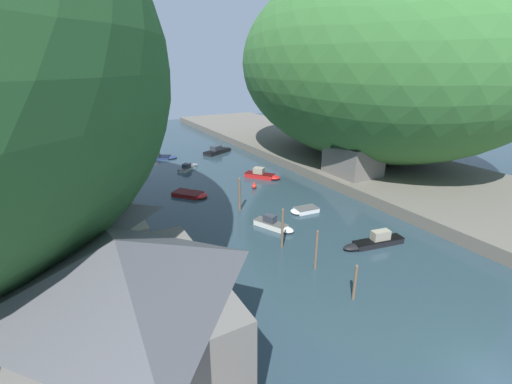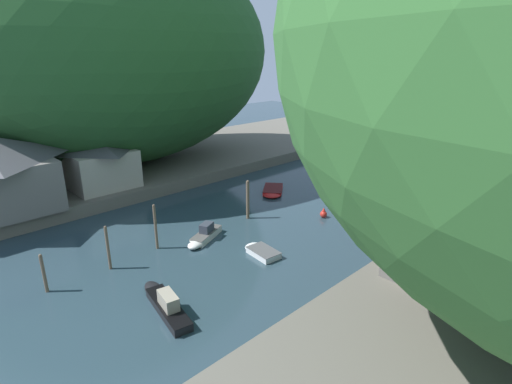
{
  "view_description": "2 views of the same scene",
  "coord_description": "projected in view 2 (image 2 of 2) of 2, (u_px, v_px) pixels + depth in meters",
  "views": [
    {
      "loc": [
        -16.87,
        -5.13,
        15.14
      ],
      "look_at": [
        -0.27,
        24.42,
        2.47
      ],
      "focal_mm": 24.0,
      "sensor_mm": 36.0,
      "label": 1
    },
    {
      "loc": [
        23.9,
        2.98,
        14.73
      ],
      "look_at": [
        -0.39,
        26.21,
        2.84
      ],
      "focal_mm": 28.0,
      "sensor_mm": 36.0,
      "label": 2
    }
  ],
  "objects": [
    {
      "name": "water_surface",
      "position": [
        287.0,
        211.0,
        38.81
      ],
      "size": [
        130.0,
        130.0,
        0.0
      ],
      "primitive_type": "plane",
      "color": "#283D47",
      "rests_on": "ground"
    },
    {
      "name": "left_bank",
      "position": [
        161.0,
        161.0,
        54.31
      ],
      "size": [
        22.0,
        120.0,
        1.28
      ],
      "color": "#666056",
      "rests_on": "ground"
    },
    {
      "name": "hillside_left",
      "position": [
        112.0,
        51.0,
        47.31
      ],
      "size": [
        29.79,
        41.71,
        26.85
      ],
      "color": "#285628",
      "rests_on": "left_bank"
    },
    {
      "name": "boathouse_shed",
      "position": [
        98.0,
        160.0,
        41.47
      ],
      "size": [
        7.39,
        6.74,
        5.27
      ],
      "color": "#B2A899",
      "rests_on": "left_bank"
    },
    {
      "name": "right_bank_cottage",
      "position": [
        449.0,
        234.0,
        24.59
      ],
      "size": [
        5.77,
        6.88,
        5.44
      ],
      "color": "slate",
      "rests_on": "right_bank"
    },
    {
      "name": "boat_mid_channel",
      "position": [
        260.0,
        251.0,
        30.64
      ],
      "size": [
        3.25,
        1.83,
        0.49
      ],
      "rotation": [
        0.0,
        0.0,
        1.46
      ],
      "color": "white",
      "rests_on": "water_surface"
    },
    {
      "name": "boat_cabin_cruiser",
      "position": [
        204.0,
        236.0,
        32.74
      ],
      "size": [
        2.77,
        4.41,
        1.3
      ],
      "rotation": [
        0.0,
        0.0,
        3.56
      ],
      "color": "silver",
      "rests_on": "water_surface"
    },
    {
      "name": "boat_near_quay",
      "position": [
        358.0,
        176.0,
        48.7
      ],
      "size": [
        4.27,
        3.91,
        1.01
      ],
      "rotation": [
        0.0,
        0.0,
        5.42
      ],
      "color": "white",
      "rests_on": "water_surface"
    },
    {
      "name": "boat_moored_right",
      "position": [
        450.0,
        178.0,
        47.75
      ],
      "size": [
        6.64,
        4.5,
        1.45
      ],
      "rotation": [
        0.0,
        0.0,
        5.16
      ],
      "color": "black",
      "rests_on": "water_surface"
    },
    {
      "name": "boat_yellow_tender",
      "position": [
        377.0,
        160.0,
        55.93
      ],
      "size": [
        6.47,
        4.84,
        0.94
      ],
      "rotation": [
        0.0,
        0.0,
        4.2
      ],
      "color": "navy",
      "rests_on": "water_surface"
    },
    {
      "name": "boat_red_skiff",
      "position": [
        273.0,
        191.0,
        43.7
      ],
      "size": [
        4.28,
        4.6,
        0.47
      ],
      "rotation": [
        0.0,
        0.0,
        3.83
      ],
      "color": "red",
      "rests_on": "water_surface"
    },
    {
      "name": "boat_navy_launch",
      "position": [
        165.0,
        302.0,
        24.06
      ],
      "size": [
        6.04,
        2.17,
        1.38
      ],
      "rotation": [
        0.0,
        0.0,
        1.39
      ],
      "color": "black",
      "rests_on": "water_surface"
    },
    {
      "name": "boat_far_upstream",
      "position": [
        373.0,
        213.0,
        37.19
      ],
      "size": [
        4.31,
        4.98,
        1.46
      ],
      "rotation": [
        0.0,
        0.0,
        3.8
      ],
      "color": "red",
      "rests_on": "water_surface"
    },
    {
      "name": "mooring_post_nearest",
      "position": [
        44.0,
        273.0,
        25.41
      ],
      "size": [
        0.21,
        0.21,
        2.74
      ],
      "color": "brown",
      "rests_on": "water_surface"
    },
    {
      "name": "mooring_post_second",
      "position": [
        108.0,
        248.0,
        28.02
      ],
      "size": [
        0.21,
        0.21,
        3.37
      ],
      "color": "brown",
      "rests_on": "water_surface"
    },
    {
      "name": "mooring_post_middle",
      "position": [
        156.0,
        227.0,
        30.92
      ],
      "size": [
        0.21,
        0.21,
        3.73
      ],
      "color": "brown",
      "rests_on": "water_surface"
    },
    {
      "name": "mooring_post_farthest",
      "position": [
        248.0,
        199.0,
        36.6
      ],
      "size": [
        0.3,
        0.3,
        3.73
      ],
      "color": "brown",
      "rests_on": "water_surface"
    },
    {
      "name": "channel_buoy_near",
      "position": [
        324.0,
        214.0,
        37.29
      ],
      "size": [
        0.65,
        0.65,
        0.98
      ],
      "color": "red",
      "rests_on": "water_surface"
    },
    {
      "name": "person_on_quay",
      "position": [
        95.0,
        187.0,
        38.87
      ],
      "size": [
        0.32,
        0.43,
        1.69
      ],
      "rotation": [
        0.0,
        0.0,
        1.86
      ],
      "color": "#282D3D",
      "rests_on": "left_bank"
    }
  ]
}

